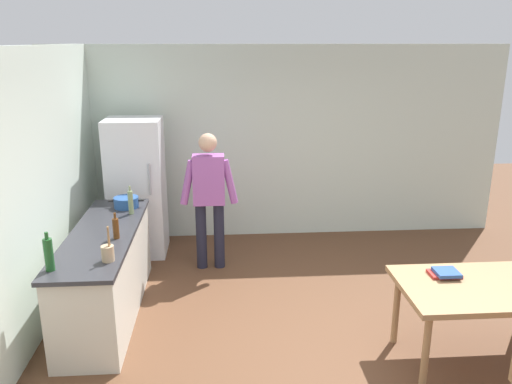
{
  "coord_description": "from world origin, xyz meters",
  "views": [
    {
      "loc": [
        -0.8,
        -4.06,
        2.74
      ],
      "look_at": [
        -0.42,
        1.36,
        1.12
      ],
      "focal_mm": 35.7,
      "sensor_mm": 36.0,
      "label": 1
    }
  ],
  "objects_px": {
    "utensil_jar": "(108,253)",
    "book_stack": "(445,273)",
    "bottle_vinegar_tall": "(131,202)",
    "person": "(209,193)",
    "dining_table": "(482,293)",
    "bottle_wine_green": "(49,254)",
    "bottle_beer_brown": "(116,228)",
    "refrigerator": "(137,188)",
    "cooking_pot": "(126,202)"
  },
  "relations": [
    {
      "from": "person",
      "to": "cooking_pot",
      "type": "bearing_deg",
      "value": -164.7
    },
    {
      "from": "person",
      "to": "cooking_pot",
      "type": "distance_m",
      "value": 0.98
    },
    {
      "from": "dining_table",
      "to": "utensil_jar",
      "type": "relative_size",
      "value": 4.37
    },
    {
      "from": "refrigerator",
      "to": "person",
      "type": "xyz_separation_m",
      "value": [
        0.95,
        -0.55,
        0.08
      ]
    },
    {
      "from": "dining_table",
      "to": "utensil_jar",
      "type": "xyz_separation_m",
      "value": [
        -3.19,
        0.39,
        0.31
      ]
    },
    {
      "from": "cooking_pot",
      "to": "book_stack",
      "type": "distance_m",
      "value": 3.49
    },
    {
      "from": "refrigerator",
      "to": "utensil_jar",
      "type": "height_order",
      "value": "refrigerator"
    },
    {
      "from": "bottle_vinegar_tall",
      "to": "book_stack",
      "type": "height_order",
      "value": "bottle_vinegar_tall"
    },
    {
      "from": "utensil_jar",
      "to": "bottle_vinegar_tall",
      "type": "distance_m",
      "value": 1.26
    },
    {
      "from": "person",
      "to": "cooking_pot",
      "type": "relative_size",
      "value": 4.25
    },
    {
      "from": "refrigerator",
      "to": "bottle_beer_brown",
      "type": "xyz_separation_m",
      "value": [
        0.07,
        -1.78,
        0.11
      ]
    },
    {
      "from": "bottle_beer_brown",
      "to": "book_stack",
      "type": "bearing_deg",
      "value": -13.76
    },
    {
      "from": "cooking_pot",
      "to": "person",
      "type": "bearing_deg",
      "value": 15.3
    },
    {
      "from": "person",
      "to": "book_stack",
      "type": "bearing_deg",
      "value": -42.9
    },
    {
      "from": "person",
      "to": "book_stack",
      "type": "xyz_separation_m",
      "value": [
        2.1,
        -1.95,
        -0.2
      ]
    },
    {
      "from": "utensil_jar",
      "to": "bottle_beer_brown",
      "type": "distance_m",
      "value": 0.54
    },
    {
      "from": "dining_table",
      "to": "bottle_wine_green",
      "type": "distance_m",
      "value": 3.66
    },
    {
      "from": "bottle_beer_brown",
      "to": "bottle_vinegar_tall",
      "type": "distance_m",
      "value": 0.73
    },
    {
      "from": "bottle_beer_brown",
      "to": "book_stack",
      "type": "xyz_separation_m",
      "value": [
        2.98,
        -0.73,
        -0.23
      ]
    },
    {
      "from": "book_stack",
      "to": "refrigerator",
      "type": "bearing_deg",
      "value": 140.6
    },
    {
      "from": "person",
      "to": "book_stack",
      "type": "height_order",
      "value": "person"
    },
    {
      "from": "refrigerator",
      "to": "dining_table",
      "type": "relative_size",
      "value": 1.29
    },
    {
      "from": "person",
      "to": "bottle_beer_brown",
      "type": "height_order",
      "value": "person"
    },
    {
      "from": "cooking_pot",
      "to": "utensil_jar",
      "type": "relative_size",
      "value": 1.25
    },
    {
      "from": "utensil_jar",
      "to": "bottle_vinegar_tall",
      "type": "bearing_deg",
      "value": 90.29
    },
    {
      "from": "cooking_pot",
      "to": "book_stack",
      "type": "bearing_deg",
      "value": -29.1
    },
    {
      "from": "refrigerator",
      "to": "cooking_pot",
      "type": "distance_m",
      "value": 0.81
    },
    {
      "from": "bottle_vinegar_tall",
      "to": "book_stack",
      "type": "relative_size",
      "value": 1.21
    },
    {
      "from": "refrigerator",
      "to": "dining_table",
      "type": "height_order",
      "value": "refrigerator"
    },
    {
      "from": "bottle_wine_green",
      "to": "bottle_vinegar_tall",
      "type": "bearing_deg",
      "value": 72.87
    },
    {
      "from": "bottle_beer_brown",
      "to": "book_stack",
      "type": "distance_m",
      "value": 3.08
    },
    {
      "from": "bottle_wine_green",
      "to": "book_stack",
      "type": "distance_m",
      "value": 3.4
    },
    {
      "from": "refrigerator",
      "to": "bottle_beer_brown",
      "type": "relative_size",
      "value": 6.92
    },
    {
      "from": "cooking_pot",
      "to": "bottle_beer_brown",
      "type": "distance_m",
      "value": 0.97
    },
    {
      "from": "person",
      "to": "bottle_vinegar_tall",
      "type": "xyz_separation_m",
      "value": [
        -0.85,
        -0.5,
        0.06
      ]
    },
    {
      "from": "bottle_vinegar_tall",
      "to": "bottle_wine_green",
      "type": "bearing_deg",
      "value": -107.13
    },
    {
      "from": "person",
      "to": "bottle_beer_brown",
      "type": "relative_size",
      "value": 6.54
    },
    {
      "from": "dining_table",
      "to": "cooking_pot",
      "type": "height_order",
      "value": "cooking_pot"
    },
    {
      "from": "utensil_jar",
      "to": "book_stack",
      "type": "relative_size",
      "value": 1.21
    },
    {
      "from": "dining_table",
      "to": "cooking_pot",
      "type": "bearing_deg",
      "value": 150.18
    },
    {
      "from": "refrigerator",
      "to": "bottle_wine_green",
      "type": "relative_size",
      "value": 5.29
    },
    {
      "from": "bottle_beer_brown",
      "to": "bottle_wine_green",
      "type": "relative_size",
      "value": 0.76
    },
    {
      "from": "person",
      "to": "dining_table",
      "type": "distance_m",
      "value": 3.2
    },
    {
      "from": "bottle_beer_brown",
      "to": "bottle_wine_green",
      "type": "distance_m",
      "value": 0.81
    },
    {
      "from": "refrigerator",
      "to": "dining_table",
      "type": "xyz_separation_m",
      "value": [
        3.3,
        -2.7,
        -0.23
      ]
    },
    {
      "from": "refrigerator",
      "to": "bottle_beer_brown",
      "type": "height_order",
      "value": "refrigerator"
    },
    {
      "from": "person",
      "to": "cooking_pot",
      "type": "xyz_separation_m",
      "value": [
        -0.94,
        -0.26,
        -0.02
      ]
    },
    {
      "from": "bottle_vinegar_tall",
      "to": "book_stack",
      "type": "xyz_separation_m",
      "value": [
        2.95,
        -1.46,
        -0.26
      ]
    },
    {
      "from": "refrigerator",
      "to": "bottle_wine_green",
      "type": "bearing_deg",
      "value": -97.79
    },
    {
      "from": "cooking_pot",
      "to": "bottle_vinegar_tall",
      "type": "relative_size",
      "value": 1.25
    }
  ]
}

